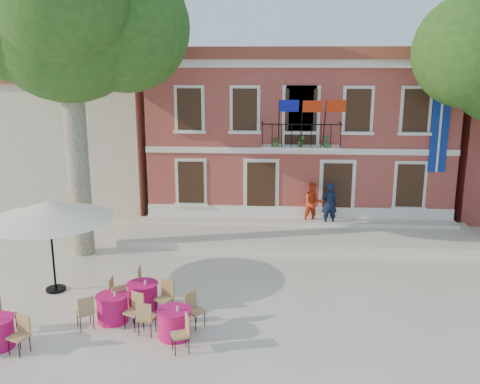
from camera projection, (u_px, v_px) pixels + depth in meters
name	position (u px, v px, depth m)	size (l,w,h in m)	color
ground	(243.00, 281.00, 17.33)	(90.00, 90.00, 0.00)	beige
main_building	(297.00, 128.00, 25.97)	(13.50, 9.59, 7.50)	#A44E3B
neighbor_west	(74.00, 134.00, 27.82)	(9.40, 9.40, 6.40)	beige
terrace	(299.00, 235.00, 21.43)	(14.00, 3.40, 0.30)	silver
plane_tree_west	(67.00, 20.00, 17.91)	(5.73, 5.73, 11.25)	#A59E84
patio_umbrella	(49.00, 211.00, 16.04)	(3.85, 3.85, 2.86)	black
pedestrian_navy	(329.00, 204.00, 22.02)	(0.66, 0.43, 1.81)	#0F1832
pedestrian_orange	(313.00, 203.00, 22.21)	(0.85, 0.66, 1.75)	red
cafe_table_0	(112.00, 307.00, 14.59)	(1.87, 1.68, 0.95)	#DE1465
cafe_table_1	(174.00, 322.00, 13.76)	(1.74, 1.85, 0.95)	#DE1465
cafe_table_3	(143.00, 294.00, 15.36)	(1.86, 1.71, 0.95)	#DE1465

